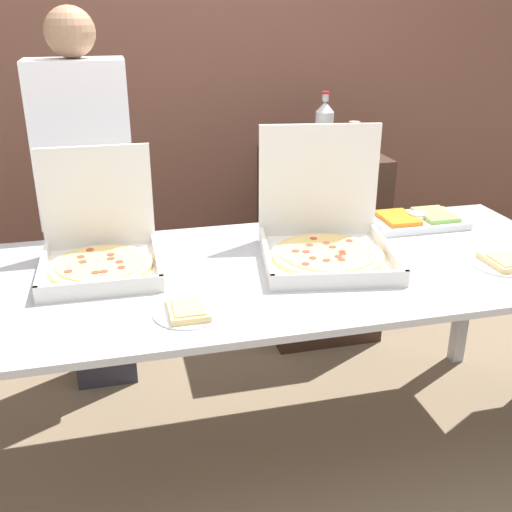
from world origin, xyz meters
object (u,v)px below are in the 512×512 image
at_px(pizza_box_near_left, 325,236).
at_px(soda_can_silver, 308,144).
at_px(veggie_tray, 416,220).
at_px(pizza_box_near_right, 100,249).
at_px(paper_plate_front_right, 504,263).
at_px(person_guest_cap, 89,204).
at_px(paper_plate_front_center, 188,310).
at_px(soda_bottle, 324,127).
at_px(soda_can_colored, 354,133).

relative_size(pizza_box_near_left, soda_can_silver, 4.46).
xyz_separation_m(veggie_tray, soda_can_silver, (-0.30, 0.61, 0.22)).
distance_m(pizza_box_near_left, veggie_tray, 0.56).
relative_size(pizza_box_near_right, pizza_box_near_left, 0.78).
bearing_deg(soda_can_silver, veggie_tray, -64.05).
xyz_separation_m(paper_plate_front_right, person_guest_cap, (-1.46, 0.90, 0.05)).
bearing_deg(pizza_box_near_right, veggie_tray, 7.25).
bearing_deg(paper_plate_front_center, soda_can_silver, 56.86).
height_order(paper_plate_front_right, soda_bottle, soda_bottle).
relative_size(pizza_box_near_left, person_guest_cap, 0.32).
height_order(pizza_box_near_right, paper_plate_front_center, pizza_box_near_right).
relative_size(paper_plate_front_center, soda_bottle, 0.71).
distance_m(pizza_box_near_left, soda_can_silver, 0.88).
bearing_deg(person_guest_cap, pizza_box_near_left, 142.50).
xyz_separation_m(pizza_box_near_left, paper_plate_front_right, (0.60, -0.24, -0.07)).
relative_size(pizza_box_near_left, veggie_tray, 1.40).
distance_m(paper_plate_front_right, person_guest_cap, 1.72).
bearing_deg(soda_can_colored, soda_bottle, -146.64).
bearing_deg(pizza_box_near_right, paper_plate_front_center, -58.08).
height_order(pizza_box_near_left, paper_plate_front_right, pizza_box_near_left).
bearing_deg(soda_bottle, pizza_box_near_right, -144.15).
bearing_deg(veggie_tray, person_guest_cap, 162.74).
bearing_deg(soda_can_silver, paper_plate_front_center, -123.14).
bearing_deg(pizza_box_near_left, paper_plate_front_center, -139.79).
distance_m(veggie_tray, person_guest_cap, 1.43).
distance_m(pizza_box_near_right, soda_can_colored, 1.67).
xyz_separation_m(paper_plate_front_right, soda_can_colored, (-0.06, 1.30, 0.23)).
relative_size(veggie_tray, soda_bottle, 1.29).
distance_m(paper_plate_front_center, soda_can_silver, 1.43).
height_order(soda_can_silver, person_guest_cap, person_guest_cap).
relative_size(pizza_box_near_right, soda_bottle, 1.41).
bearing_deg(pizza_box_near_right, soda_can_silver, 37.36).
height_order(pizza_box_near_right, soda_can_colored, pizza_box_near_right).
xyz_separation_m(pizza_box_near_right, person_guest_cap, (-0.04, 0.57, -0.01)).
bearing_deg(pizza_box_near_right, soda_can_colored, 36.42).
bearing_deg(veggie_tray, pizza_box_near_right, -173.73).
distance_m(pizza_box_near_left, paper_plate_front_right, 0.65).
bearing_deg(paper_plate_front_right, soda_can_colored, 92.73).
bearing_deg(paper_plate_front_center, soda_bottle, 54.80).
bearing_deg(soda_can_silver, soda_bottle, 30.31).
bearing_deg(paper_plate_front_right, pizza_box_near_right, 166.81).
distance_m(paper_plate_front_center, soda_bottle, 1.55).
xyz_separation_m(pizza_box_near_right, paper_plate_front_right, (1.42, -0.33, -0.06)).
bearing_deg(paper_plate_front_center, pizza_box_near_left, 30.66).
distance_m(pizza_box_near_right, veggie_tray, 1.33).
bearing_deg(person_guest_cap, soda_can_colored, -164.17).
distance_m(soda_can_silver, person_guest_cap, 1.10).
distance_m(soda_bottle, person_guest_cap, 1.22).
height_order(pizza_box_near_right, paper_plate_front_right, pizza_box_near_right).
relative_size(paper_plate_front_right, veggie_tray, 0.57).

